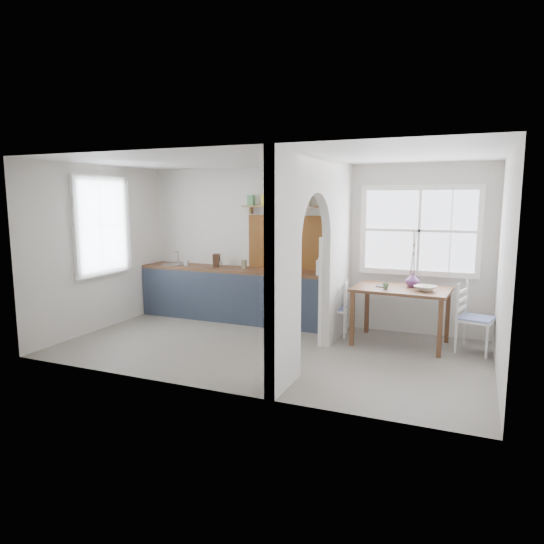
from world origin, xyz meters
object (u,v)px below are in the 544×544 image
at_px(chair_right, 476,318).
at_px(kettle, 321,266).
at_px(chair_left, 334,308).
at_px(dining_table, 400,316).
at_px(vase, 413,280).

bearing_deg(chair_right, kettle, 99.01).
bearing_deg(chair_left, kettle, -132.69).
distance_m(dining_table, chair_left, 1.00).
height_order(chair_left, kettle, kettle).
height_order(dining_table, vase, vase).
relative_size(chair_right, kettle, 3.53).
xyz_separation_m(dining_table, vase, (0.13, 0.15, 0.51)).
xyz_separation_m(chair_left, vase, (1.13, 0.09, 0.49)).
bearing_deg(chair_left, vase, 84.34).
height_order(dining_table, chair_left, chair_left).
bearing_deg(chair_right, chair_left, 102.90).
relative_size(dining_table, kettle, 4.85).
distance_m(dining_table, vase, 0.55).
height_order(dining_table, chair_right, chair_right).
height_order(chair_left, vase, vase).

